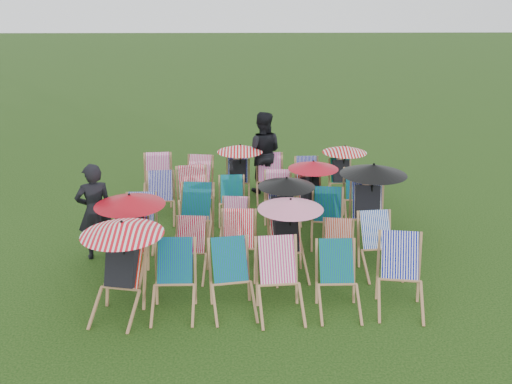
{
  "coord_description": "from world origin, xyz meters",
  "views": [
    {
      "loc": [
        -0.2,
        -9.45,
        4.44
      ],
      "look_at": [
        -0.01,
        0.33,
        0.9
      ],
      "focal_mm": 40.0,
      "sensor_mm": 36.0,
      "label": 1
    }
  ],
  "objects_px": {
    "person_left": "(95,211)",
    "person_rear": "(262,152)",
    "deckchair_5": "(401,276)",
    "deckchair_29": "(342,171)",
    "deckchair_0": "(119,267)"
  },
  "relations": [
    {
      "from": "deckchair_0",
      "to": "person_left",
      "type": "relative_size",
      "value": 0.81
    },
    {
      "from": "deckchair_29",
      "to": "person_rear",
      "type": "distance_m",
      "value": 1.83
    },
    {
      "from": "deckchair_0",
      "to": "deckchair_5",
      "type": "height_order",
      "value": "deckchair_0"
    },
    {
      "from": "person_rear",
      "to": "deckchair_29",
      "type": "bearing_deg",
      "value": 173.23
    },
    {
      "from": "deckchair_29",
      "to": "deckchair_0",
      "type": "bearing_deg",
      "value": -130.66
    },
    {
      "from": "deckchair_29",
      "to": "person_rear",
      "type": "bearing_deg",
      "value": 165.85
    },
    {
      "from": "deckchair_29",
      "to": "person_rear",
      "type": "height_order",
      "value": "person_rear"
    },
    {
      "from": "deckchair_5",
      "to": "deckchair_29",
      "type": "xyz_separation_m",
      "value": [
        -0.09,
        4.66,
        0.1
      ]
    },
    {
      "from": "deckchair_0",
      "to": "person_left",
      "type": "xyz_separation_m",
      "value": [
        -0.78,
        1.83,
        0.12
      ]
    },
    {
      "from": "person_left",
      "to": "person_rear",
      "type": "distance_m",
      "value": 4.43
    },
    {
      "from": "person_left",
      "to": "person_rear",
      "type": "relative_size",
      "value": 0.92
    },
    {
      "from": "deckchair_5",
      "to": "person_rear",
      "type": "bearing_deg",
      "value": 118.49
    },
    {
      "from": "deckchair_5",
      "to": "person_left",
      "type": "xyz_separation_m",
      "value": [
        -4.79,
        1.77,
        0.33
      ]
    },
    {
      "from": "deckchair_0",
      "to": "person_left",
      "type": "distance_m",
      "value": 1.99
    },
    {
      "from": "deckchair_0",
      "to": "deckchair_5",
      "type": "distance_m",
      "value": 4.02
    }
  ]
}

